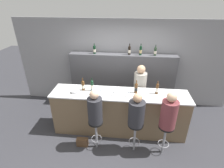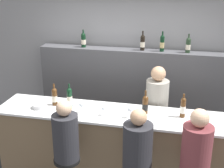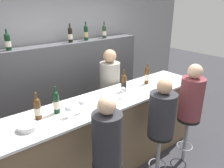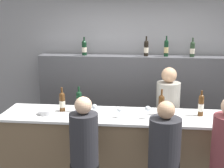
{
  "view_description": "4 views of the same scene",
  "coord_description": "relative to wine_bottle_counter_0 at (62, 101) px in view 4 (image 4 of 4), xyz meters",
  "views": [
    {
      "loc": [
        0.19,
        -3.22,
        3.16
      ],
      "look_at": [
        -0.18,
        0.3,
        1.34
      ],
      "focal_mm": 28.0,
      "sensor_mm": 36.0,
      "label": 1
    },
    {
      "loc": [
        0.76,
        -3.33,
        2.88
      ],
      "look_at": [
        -0.04,
        0.24,
        1.53
      ],
      "focal_mm": 50.0,
      "sensor_mm": 36.0,
      "label": 2
    },
    {
      "loc": [
        -1.58,
        -1.77,
        2.32
      ],
      "look_at": [
        0.07,
        0.28,
        1.31
      ],
      "focal_mm": 35.0,
      "sensor_mm": 36.0,
      "label": 3
    },
    {
      "loc": [
        0.15,
        -3.36,
        2.37
      ],
      "look_at": [
        -0.23,
        0.26,
        1.5
      ],
      "focal_mm": 50.0,
      "sensor_mm": 36.0,
      "label": 4
    }
  ],
  "objects": [
    {
      "name": "wine_glass_1",
      "position": [
        0.45,
        -0.17,
        -0.01
      ],
      "size": [
        0.07,
        0.07,
        0.16
      ],
      "color": "silver",
      "rests_on": "bar_counter"
    },
    {
      "name": "wine_glass_2",
      "position": [
        0.75,
        -0.17,
        -0.04
      ],
      "size": [
        0.06,
        0.06,
        0.13
      ],
      "color": "silver",
      "rests_on": "bar_counter"
    },
    {
      "name": "wall_back",
      "position": [
        0.88,
        1.35,
        0.07
      ],
      "size": [
        6.4,
        0.05,
        2.6
      ],
      "color": "gray",
      "rests_on": "ground_plane"
    },
    {
      "name": "bartender",
      "position": [
        1.38,
        0.47,
        -0.48
      ],
      "size": [
        0.33,
        0.33,
        1.61
      ],
      "color": "gray",
      "rests_on": "ground_plane"
    },
    {
      "name": "wine_bottle_counter_3",
      "position": [
        1.74,
        0.0,
        0.01
      ],
      "size": [
        0.07,
        0.07,
        0.32
      ],
      "color": "#4C2D14",
      "rests_on": "bar_counter"
    },
    {
      "name": "wine_glass_3",
      "position": [
        1.09,
        -0.17,
        -0.01
      ],
      "size": [
        0.07,
        0.07,
        0.16
      ],
      "color": "silver",
      "rests_on": "bar_counter"
    },
    {
      "name": "wine_bottle_backbar_0",
      "position": [
        0.08,
        1.12,
        0.56
      ],
      "size": [
        0.08,
        0.08,
        0.29
      ],
      "color": "black",
      "rests_on": "back_bar_cabinet"
    },
    {
      "name": "wine_glass_0",
      "position": [
        0.28,
        -0.17,
        -0.03
      ],
      "size": [
        0.08,
        0.08,
        0.14
      ],
      "color": "silver",
      "rests_on": "bar_counter"
    },
    {
      "name": "wine_bottle_counter_2",
      "position": [
        1.26,
        0.0,
        0.0
      ],
      "size": [
        0.08,
        0.08,
        0.32
      ],
      "color": "#4C2D14",
      "rests_on": "bar_counter"
    },
    {
      "name": "wine_bottle_backbar_1",
      "position": [
        1.06,
        1.12,
        0.57
      ],
      "size": [
        0.07,
        0.07,
        0.31
      ],
      "color": "black",
      "rests_on": "back_bar_cabinet"
    },
    {
      "name": "wine_bottle_counter_0",
      "position": [
        0.0,
        0.0,
        0.0
      ],
      "size": [
        0.08,
        0.08,
        0.31
      ],
      "color": "#4C2D14",
      "rests_on": "bar_counter"
    },
    {
      "name": "guest_seated_middle",
      "position": [
        1.27,
        -0.7,
        -0.18
      ],
      "size": [
        0.34,
        0.34,
        0.74
      ],
      "color": "#28282D",
      "rests_on": "bar_stool_middle"
    },
    {
      "name": "wine_bottle_backbar_2",
      "position": [
        1.37,
        1.12,
        0.57
      ],
      "size": [
        0.07,
        0.07,
        0.32
      ],
      "color": "black",
      "rests_on": "back_bar_cabinet"
    },
    {
      "name": "wine_bottle_backbar_3",
      "position": [
        1.77,
        1.12,
        0.56
      ],
      "size": [
        0.07,
        0.07,
        0.29
      ],
      "color": "#233823",
      "rests_on": "back_bar_cabinet"
    },
    {
      "name": "back_bar_cabinet",
      "position": [
        0.88,
        1.12,
        -0.39
      ],
      "size": [
        3.04,
        0.28,
        1.67
      ],
      "color": "#4C4C51",
      "rests_on": "ground_plane"
    },
    {
      "name": "wine_bottle_counter_1",
      "position": [
        0.22,
        -0.0,
        0.01
      ],
      "size": [
        0.07,
        0.07,
        0.33
      ],
      "color": "black",
      "rests_on": "bar_counter"
    },
    {
      "name": "metal_bowl",
      "position": [
        -0.17,
        -0.14,
        -0.1
      ],
      "size": [
        0.2,
        0.2,
        0.05
      ],
      "color": "#B7B7BC",
      "rests_on": "bar_counter"
    },
    {
      "name": "bar_counter",
      "position": [
        0.88,
        -0.07,
        -0.68
      ],
      "size": [
        3.24,
        0.67,
        1.1
      ],
      "color": "brown",
      "rests_on": "ground_plane"
    },
    {
      "name": "guest_seated_left",
      "position": [
        0.42,
        -0.7,
        -0.16
      ],
      "size": [
        0.31,
        0.31,
        0.76
      ],
      "color": "#28282D",
      "rests_on": "bar_stool_left"
    }
  ]
}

